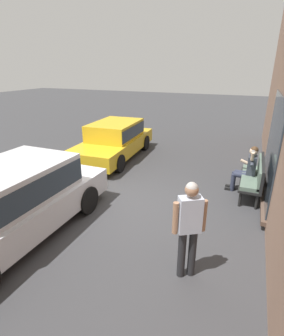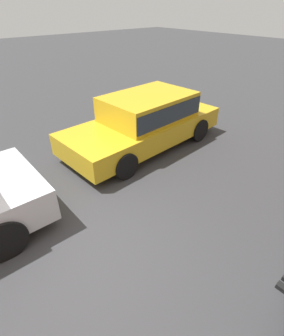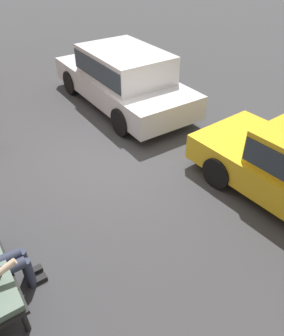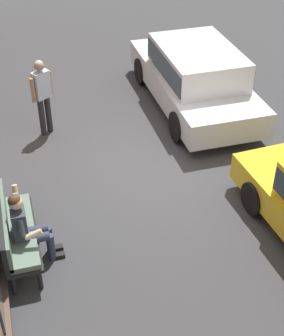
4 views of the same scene
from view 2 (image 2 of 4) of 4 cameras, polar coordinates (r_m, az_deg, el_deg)
name	(u,v)px [view 2 (image 2 of 4)]	position (r m, az deg, el deg)	size (l,w,h in m)	color
ground_plane	(74,262)	(4.30, -14.55, -19.19)	(60.00, 60.00, 0.00)	#38383A
parked_car_near	(146,119)	(6.86, 0.79, 10.62)	(4.42, 2.02, 1.35)	gold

